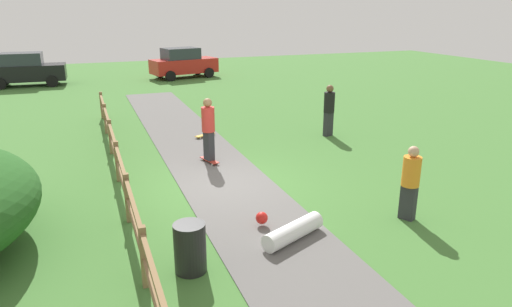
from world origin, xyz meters
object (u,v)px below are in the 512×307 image
object	(u,v)px
skater_riding	(208,127)
parked_car_red	(183,63)
trash_bin	(190,248)
parked_car_black	(26,69)
skater_fallen	(290,230)
bystander_orange	(410,180)
bystander_black	(329,108)
skateboard_loose	(205,135)

from	to	relation	value
skater_riding	parked_car_red	bearing A→B (deg)	80.23
trash_bin	parked_car_black	size ratio (longest dim) A/B	0.21
skater_riding	skater_fallen	size ratio (longest dim) A/B	1.29
bystander_orange	parked_car_black	xyz separation A→B (m)	(-9.34, 22.42, 0.05)
bystander_orange	parked_car_black	size ratio (longest dim) A/B	0.39
bystander_black	parked_car_red	size ratio (longest dim) A/B	0.41
bystander_orange	parked_car_black	distance (m)	24.29
parked_car_red	parked_car_black	size ratio (longest dim) A/B	1.05
skateboard_loose	parked_car_red	bearing A→B (deg)	80.70
skater_riding	bystander_orange	bearing A→B (deg)	-59.48
skateboard_loose	bystander_black	size ratio (longest dim) A/B	0.44
parked_car_black	trash_bin	bearing A→B (deg)	-78.93
trash_bin	skateboard_loose	size ratio (longest dim) A/B	1.11
bystander_black	bystander_orange	bearing A→B (deg)	-104.83
skateboard_loose	parked_car_black	xyz separation A→B (m)	(-6.90, 14.49, 0.87)
trash_bin	bystander_orange	bearing A→B (deg)	4.20
skater_fallen	parked_car_black	distance (m)	23.33
skater_fallen	bystander_orange	size ratio (longest dim) A/B	0.90
skater_riding	bystander_black	bearing A→B (deg)	16.50
skater_fallen	parked_car_black	size ratio (longest dim) A/B	0.35
parked_car_red	parked_car_black	world-z (taller)	same
skateboard_loose	bystander_black	bearing A→B (deg)	-17.82
bystander_orange	skater_riding	bearing A→B (deg)	120.52
trash_bin	skater_fallen	size ratio (longest dim) A/B	0.60
trash_bin	bystander_orange	distance (m)	4.92
bystander_orange	skateboard_loose	bearing A→B (deg)	107.15
skater_fallen	bystander_orange	xyz separation A→B (m)	(2.77, -0.05, 0.71)
bystander_orange	parked_car_red	distance (m)	22.41
bystander_orange	bystander_black	xyz separation A→B (m)	(1.74, 6.58, 0.11)
bystander_black	parked_car_red	xyz separation A→B (m)	(-1.82, 15.83, -0.06)
trash_bin	parked_car_red	xyz separation A→B (m)	(4.81, 22.77, 0.51)
skateboard_loose	parked_car_red	size ratio (longest dim) A/B	0.18
trash_bin	bystander_orange	world-z (taller)	bystander_orange
skater_fallen	skateboard_loose	xyz separation A→B (m)	(0.33, 7.88, -0.11)
skateboard_loose	parked_car_black	distance (m)	16.07
parked_car_black	skateboard_loose	bearing A→B (deg)	-64.56
skateboard_loose	bystander_black	distance (m)	4.50
trash_bin	skateboard_loose	xyz separation A→B (m)	(2.44, 8.29, -0.36)
skater_fallen	bystander_black	size ratio (longest dim) A/B	0.82
trash_bin	parked_car_black	xyz separation A→B (m)	(-4.46, 22.78, 0.51)
skater_fallen	skateboard_loose	world-z (taller)	skater_fallen
skater_riding	skater_fallen	xyz separation A→B (m)	(0.27, -5.11, -0.90)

